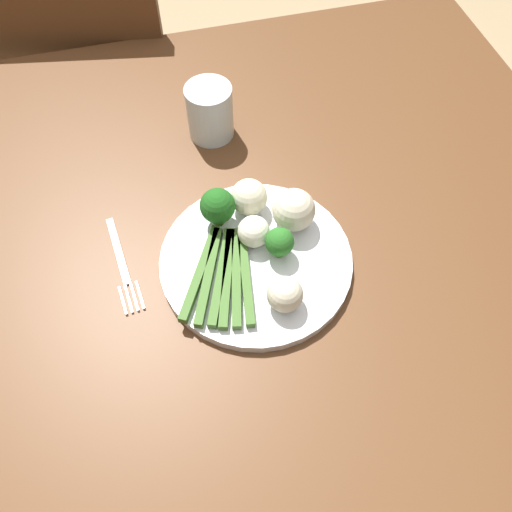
% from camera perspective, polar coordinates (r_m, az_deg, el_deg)
% --- Properties ---
extents(ground_plane, '(6.00, 6.00, 0.02)m').
position_cam_1_polar(ground_plane, '(1.46, -2.38, -16.79)').
color(ground_plane, tan).
extents(dining_table, '(1.25, 1.09, 0.76)m').
position_cam_1_polar(dining_table, '(0.83, -4.01, -4.02)').
color(dining_table, brown).
rests_on(dining_table, ground_plane).
extents(chair, '(0.47, 0.47, 0.87)m').
position_cam_1_polar(chair, '(1.40, -16.45, 15.55)').
color(chair, brown).
rests_on(chair, ground_plane).
extents(plate, '(0.27, 0.27, 0.01)m').
position_cam_1_polar(plate, '(0.74, -0.00, -0.53)').
color(plate, white).
rests_on(plate, dining_table).
extents(asparagus_bundle, '(0.12, 0.17, 0.01)m').
position_cam_1_polar(asparagus_bundle, '(0.71, -3.68, -2.15)').
color(asparagus_bundle, '#3D6626').
rests_on(asparagus_bundle, plate).
extents(broccoli_right, '(0.05, 0.05, 0.06)m').
position_cam_1_polar(broccoli_right, '(0.74, -4.23, 5.46)').
color(broccoli_right, '#4C7F2B').
rests_on(broccoli_right, plate).
extents(broccoli_near_center, '(0.04, 0.04, 0.05)m').
position_cam_1_polar(broccoli_near_center, '(0.71, 2.60, 1.52)').
color(broccoli_near_center, '#568E33').
rests_on(broccoli_near_center, plate).
extents(cauliflower_back, '(0.06, 0.06, 0.06)m').
position_cam_1_polar(cauliflower_back, '(0.74, 4.14, 5.06)').
color(cauliflower_back, beige).
rests_on(cauliflower_back, plate).
extents(cauliflower_edge, '(0.05, 0.05, 0.05)m').
position_cam_1_polar(cauliflower_edge, '(0.76, -0.79, 6.48)').
color(cauliflower_edge, beige).
rests_on(cauliflower_edge, plate).
extents(cauliflower_back_right, '(0.05, 0.05, 0.05)m').
position_cam_1_polar(cauliflower_back_right, '(0.73, -0.25, 2.70)').
color(cauliflower_back_right, white).
rests_on(cauliflower_back_right, plate).
extents(cauliflower_outer_edge, '(0.05, 0.05, 0.05)m').
position_cam_1_polar(cauliflower_outer_edge, '(0.67, 3.19, -4.21)').
color(cauliflower_outer_edge, beige).
rests_on(cauliflower_outer_edge, plate).
extents(fork, '(0.04, 0.17, 0.00)m').
position_cam_1_polar(fork, '(0.76, -14.45, -0.93)').
color(fork, silver).
rests_on(fork, dining_table).
extents(water_glass, '(0.08, 0.08, 0.09)m').
position_cam_1_polar(water_glass, '(0.88, -5.08, 15.47)').
color(water_glass, silver).
rests_on(water_glass, dining_table).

